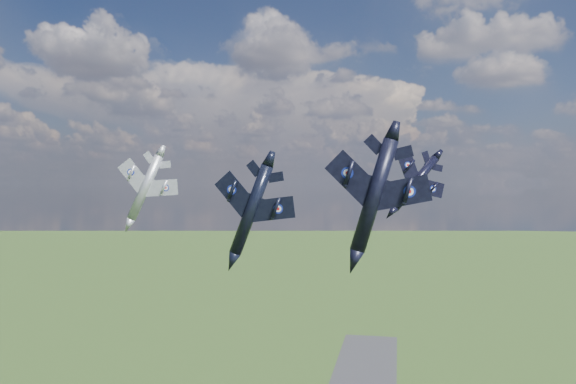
% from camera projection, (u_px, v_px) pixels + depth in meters
% --- Properties ---
extents(jet_lead_navy, '(11.92, 15.68, 6.89)m').
position_uv_depth(jet_lead_navy, '(251.00, 210.00, 66.15)').
color(jet_lead_navy, black).
extents(jet_right_navy, '(9.70, 12.98, 5.26)m').
position_uv_depth(jet_right_navy, '(374.00, 195.00, 45.50)').
color(jet_right_navy, black).
extents(jet_high_navy, '(15.81, 18.36, 9.69)m').
position_uv_depth(jet_high_navy, '(415.00, 183.00, 95.42)').
color(jet_high_navy, black).
extents(jet_left_silver, '(14.81, 18.19, 7.84)m').
position_uv_depth(jet_left_silver, '(145.00, 187.00, 95.44)').
color(jet_left_silver, '#93959C').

